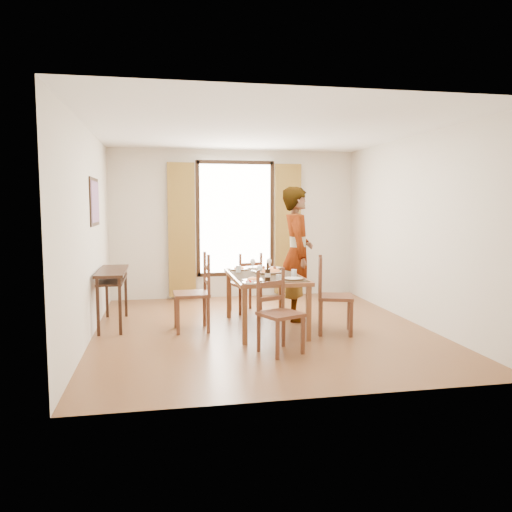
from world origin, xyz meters
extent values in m
plane|color=#522B19|center=(0.00, 0.00, 0.00)|extent=(5.00, 5.00, 0.00)
cube|color=beige|center=(0.00, 2.50, 1.35)|extent=(4.50, 0.10, 2.70)
cube|color=beige|center=(0.00, -2.50, 1.35)|extent=(4.50, 0.10, 2.70)
cube|color=beige|center=(-2.25, 0.00, 1.35)|extent=(0.10, 5.00, 2.70)
cube|color=beige|center=(2.25, 0.00, 1.35)|extent=(0.10, 5.00, 2.70)
cube|color=white|center=(0.00, 0.00, 2.72)|extent=(4.50, 5.00, 0.04)
cube|color=white|center=(0.00, 2.47, 1.45)|extent=(1.30, 0.04, 2.00)
cube|color=olive|center=(-0.98, 2.41, 1.25)|extent=(0.48, 0.10, 2.40)
cube|color=olive|center=(0.98, 2.41, 1.25)|extent=(0.48, 0.10, 2.40)
cube|color=black|center=(-2.24, 0.60, 1.75)|extent=(0.02, 0.86, 0.66)
cube|color=#B52236|center=(-2.23, 0.60, 1.75)|extent=(0.01, 0.76, 0.56)
cube|color=black|center=(-2.03, 0.60, 0.78)|extent=(0.38, 1.20, 0.04)
cube|color=black|center=(-2.03, 0.60, 0.66)|extent=(0.34, 1.10, 0.03)
cube|color=black|center=(-2.17, 0.05, 0.38)|extent=(0.04, 0.04, 0.76)
cube|color=black|center=(-2.17, 1.15, 0.38)|extent=(0.04, 0.04, 0.76)
cube|color=black|center=(-1.89, 0.05, 0.38)|extent=(0.04, 0.04, 0.76)
cube|color=black|center=(-1.89, 1.15, 0.38)|extent=(0.04, 0.04, 0.76)
cube|color=brown|center=(0.05, 0.04, 0.72)|extent=(0.93, 1.60, 0.05)
cube|color=black|center=(0.05, 0.04, 0.75)|extent=(0.86, 1.47, 0.01)
cube|color=brown|center=(-0.35, -0.70, 0.35)|extent=(0.06, 0.06, 0.70)
cube|color=brown|center=(-0.35, 0.78, 0.35)|extent=(0.06, 0.06, 0.70)
cube|color=brown|center=(0.46, -0.70, 0.35)|extent=(0.06, 0.06, 0.70)
cube|color=brown|center=(0.46, 0.78, 0.35)|extent=(0.06, 0.06, 0.70)
cube|color=#562D1C|center=(-0.95, 0.12, 0.50)|extent=(0.49, 0.49, 0.04)
cube|color=#562D1C|center=(-1.16, 0.31, 0.25)|extent=(0.04, 0.04, 0.50)
cube|color=#562D1C|center=(-0.76, 0.32, 0.25)|extent=(0.04, 0.04, 0.50)
cube|color=#562D1C|center=(-1.14, -0.09, 0.25)|extent=(0.04, 0.04, 0.50)
cube|color=#562D1C|center=(-0.74, -0.08, 0.25)|extent=(0.04, 0.04, 0.50)
cube|color=#562D1C|center=(-0.75, 0.32, 0.78)|extent=(0.04, 0.04, 0.56)
cube|color=#562D1C|center=(-0.73, -0.08, 0.78)|extent=(0.04, 0.04, 0.56)
cube|color=#562D1C|center=(-0.74, 0.12, 0.67)|extent=(0.05, 0.40, 0.06)
cube|color=#562D1C|center=(-0.74, 0.12, 0.87)|extent=(0.05, 0.40, 0.06)
cube|color=#562D1C|center=(-0.04, 1.14, 0.46)|extent=(0.53, 0.53, 0.04)
cube|color=#562D1C|center=(0.08, 1.36, 0.23)|extent=(0.04, 0.04, 0.46)
cube|color=#562D1C|center=(0.19, 1.02, 0.23)|extent=(0.04, 0.04, 0.46)
cube|color=#562D1C|center=(-0.27, 1.26, 0.23)|extent=(0.04, 0.04, 0.46)
cube|color=#562D1C|center=(-0.16, 0.91, 0.23)|extent=(0.04, 0.04, 0.46)
cube|color=#562D1C|center=(0.19, 1.01, 0.71)|extent=(0.04, 0.04, 0.51)
cube|color=#562D1C|center=(-0.16, 0.90, 0.71)|extent=(0.04, 0.04, 0.51)
cube|color=#562D1C|center=(0.02, 0.95, 0.61)|extent=(0.36, 0.13, 0.05)
cube|color=#562D1C|center=(0.02, 0.95, 0.79)|extent=(0.36, 0.13, 0.05)
cube|color=#562D1C|center=(0.00, -1.12, 0.46)|extent=(0.56, 0.56, 0.04)
cube|color=#562D1C|center=(-0.10, -1.36, 0.23)|extent=(0.04, 0.04, 0.46)
cube|color=#562D1C|center=(-0.24, -1.03, 0.23)|extent=(0.04, 0.04, 0.46)
cube|color=#562D1C|center=(0.24, -1.21, 0.23)|extent=(0.04, 0.04, 0.46)
cube|color=#562D1C|center=(0.09, -0.88, 0.23)|extent=(0.04, 0.04, 0.46)
cube|color=#562D1C|center=(-0.25, -1.02, 0.71)|extent=(0.04, 0.04, 0.51)
cube|color=#562D1C|center=(0.09, -0.87, 0.71)|extent=(0.04, 0.04, 0.51)
cube|color=#562D1C|center=(-0.08, -0.94, 0.61)|extent=(0.34, 0.17, 0.05)
cube|color=#562D1C|center=(-0.08, -0.94, 0.79)|extent=(0.34, 0.17, 0.05)
cube|color=#562D1C|center=(0.92, -0.38, 0.49)|extent=(0.57, 0.57, 0.04)
cube|color=#562D1C|center=(1.05, -0.63, 0.24)|extent=(0.04, 0.04, 0.49)
cube|color=#562D1C|center=(0.68, -0.51, 0.24)|extent=(0.04, 0.04, 0.49)
cube|color=#562D1C|center=(1.17, -0.26, 0.24)|extent=(0.04, 0.04, 0.49)
cube|color=#562D1C|center=(0.80, -0.14, 0.24)|extent=(0.04, 0.04, 0.49)
cube|color=#562D1C|center=(0.67, -0.51, 0.76)|extent=(0.04, 0.04, 0.54)
cube|color=#562D1C|center=(0.79, -0.14, 0.76)|extent=(0.04, 0.04, 0.54)
cube|color=#562D1C|center=(0.73, -0.32, 0.65)|extent=(0.15, 0.38, 0.05)
cube|color=#562D1C|center=(0.73, -0.32, 0.85)|extent=(0.15, 0.38, 0.05)
imported|color=#95979D|center=(0.63, 0.49, 0.99)|extent=(0.88, 0.72, 1.97)
cylinder|color=silver|center=(0.39, -0.26, 0.81)|extent=(0.07, 0.07, 0.10)
cylinder|color=silver|center=(-0.27, 0.32, 0.81)|extent=(0.07, 0.07, 0.10)
cylinder|color=silver|center=(0.08, -0.69, 0.81)|extent=(0.07, 0.07, 0.10)
camera|label=1|loc=(-1.34, -6.61, 1.73)|focal=35.00mm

